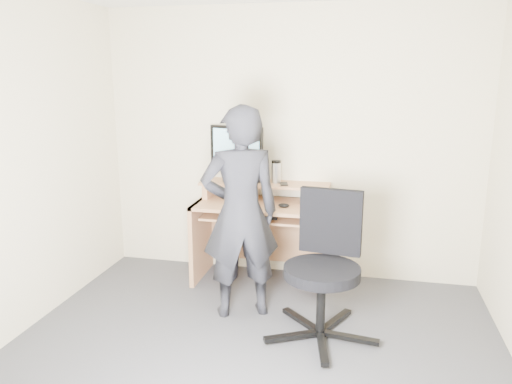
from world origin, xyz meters
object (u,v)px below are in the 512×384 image
at_px(monitor, 236,148).
at_px(person, 240,213).
at_px(desk, 263,222).
at_px(office_chair, 325,261).

distance_m(monitor, person, 0.95).
xyz_separation_m(desk, office_chair, (0.65, -0.92, 0.02)).
relative_size(desk, office_chair, 1.15).
bearing_deg(person, office_chair, 141.08).
bearing_deg(person, monitor, -97.23).
xyz_separation_m(desk, person, (-0.03, -0.74, 0.29)).
relative_size(monitor, person, 0.32).
distance_m(desk, person, 0.79).
bearing_deg(monitor, office_chair, -32.63).
bearing_deg(office_chair, monitor, 140.40).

